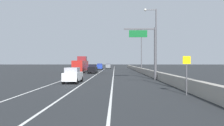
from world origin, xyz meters
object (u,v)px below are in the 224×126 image
at_px(lamp_post_right_second, 155,38).
at_px(car_blue_1, 100,66).
at_px(speed_advisory_sign, 187,72).
at_px(car_white_2, 73,75).
at_px(car_gray_3, 108,66).
at_px(overhead_sign_gantry, 150,47).
at_px(lamp_post_right_third, 141,47).
at_px(car_black_0, 93,69).
at_px(box_truck, 81,65).

xyz_separation_m(lamp_post_right_second, car_blue_1, (-11.78, 38.13, -5.45)).
distance_m(speed_advisory_sign, car_white_2, 14.29).
bearing_deg(car_gray_3, overhead_sign_gantry, -81.61).
bearing_deg(overhead_sign_gantry, car_white_2, -154.96).
bearing_deg(car_gray_3, lamp_post_right_third, -69.26).
distance_m(car_black_0, box_truck, 4.52).
bearing_deg(car_blue_1, car_white_2, -89.91).
distance_m(overhead_sign_gantry, car_blue_1, 44.26).
height_order(car_blue_1, car_gray_3, car_gray_3).
bearing_deg(car_black_0, box_truck, 135.95).
height_order(lamp_post_right_third, car_gray_3, lamp_post_right_third).
bearing_deg(car_blue_1, car_black_0, -89.62).
bearing_deg(lamp_post_right_third, overhead_sign_gantry, -93.96).
height_order(overhead_sign_gantry, car_gray_3, overhead_sign_gantry).
relative_size(speed_advisory_sign, box_truck, 0.30).
relative_size(lamp_post_right_third, car_white_2, 2.62).
height_order(speed_advisory_sign, car_white_2, speed_advisory_sign).
distance_m(car_white_2, box_truck, 25.70).
relative_size(overhead_sign_gantry, speed_advisory_sign, 2.50).
relative_size(car_blue_1, car_white_2, 0.94).
relative_size(car_black_0, car_gray_3, 0.96).
xyz_separation_m(overhead_sign_gantry, lamp_post_right_second, (1.54, 4.77, 1.75)).
xyz_separation_m(car_black_0, box_truck, (-3.20, 3.09, 0.79)).
distance_m(car_black_0, car_blue_1, 25.26).
bearing_deg(lamp_post_right_second, lamp_post_right_third, 89.19).
distance_m(car_gray_3, box_truck, 31.50).
bearing_deg(car_white_2, car_gray_3, 87.42).
height_order(car_white_2, box_truck, box_truck).
distance_m(overhead_sign_gantry, car_black_0, 20.66).
distance_m(car_white_2, car_gray_3, 56.53).
height_order(car_black_0, car_gray_3, car_gray_3).
relative_size(car_blue_1, car_gray_3, 0.95).
bearing_deg(overhead_sign_gantry, car_blue_1, 103.43).
distance_m(overhead_sign_gantry, box_truck, 24.80).
xyz_separation_m(lamp_post_right_second, car_white_2, (-11.71, -9.52, -5.54)).
height_order(overhead_sign_gantry, car_blue_1, overhead_sign_gantry).
distance_m(overhead_sign_gantry, lamp_post_right_second, 5.31).
bearing_deg(box_truck, lamp_post_right_second, -47.15).
bearing_deg(car_black_0, speed_advisory_sign, -71.77).
bearing_deg(overhead_sign_gantry, box_truck, 122.62).
bearing_deg(lamp_post_right_second, box_truck, 132.85).
bearing_deg(overhead_sign_gantry, car_black_0, 119.72).
relative_size(car_black_0, box_truck, 0.42).
height_order(overhead_sign_gantry, lamp_post_right_second, lamp_post_right_second).
bearing_deg(car_black_0, car_white_2, -90.24).
relative_size(car_black_0, car_blue_1, 1.01).
bearing_deg(speed_advisory_sign, car_gray_3, 96.97).
height_order(lamp_post_right_second, lamp_post_right_third, same).
xyz_separation_m(overhead_sign_gantry, car_white_2, (-10.17, -4.75, -3.79)).
height_order(car_black_0, box_truck, box_truck).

